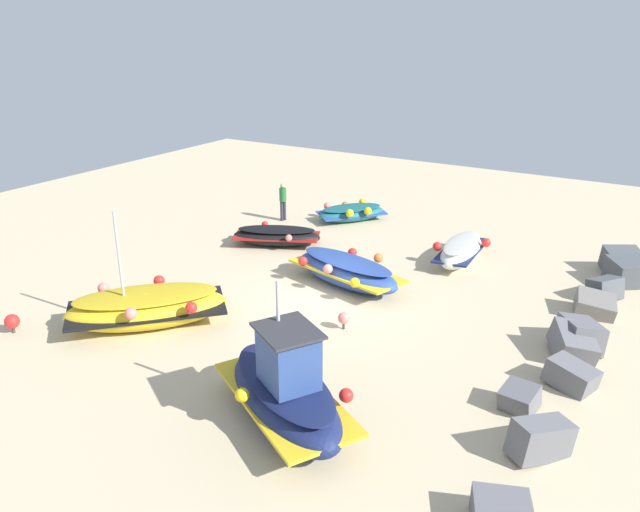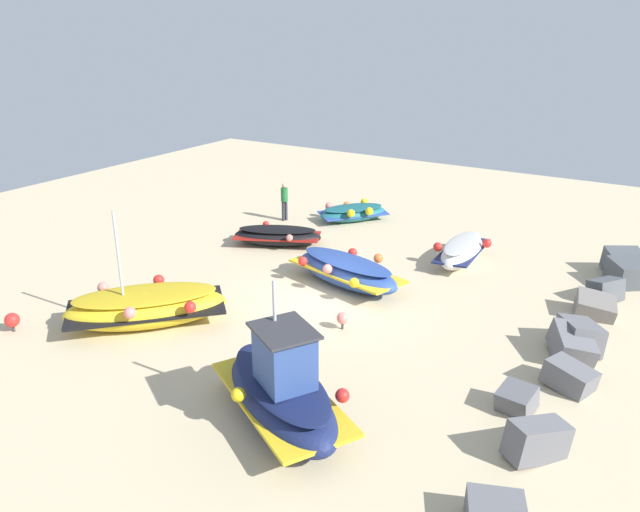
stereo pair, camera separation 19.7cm
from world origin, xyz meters
name	(u,v)px [view 1 (the left image)]	position (x,y,z in m)	size (l,w,h in m)	color
ground_plane	(324,301)	(0.00, 0.00, 0.00)	(44.15, 44.15, 0.00)	beige
fishing_boat_0	(347,271)	(-1.56, -0.02, 0.53)	(2.73, 4.66, 1.12)	#2D4C9E
fishing_boat_1	(277,236)	(-3.71, -4.50, 0.40)	(2.87, 3.89, 0.77)	black
fishing_boat_2	(147,308)	(4.30, -3.67, 0.59)	(4.73, 4.63, 3.70)	gold
fishing_boat_3	(285,392)	(6.16, 2.62, 0.79)	(3.80, 4.74, 3.46)	navy
fishing_boat_4	(461,250)	(-5.78, 2.66, 0.47)	(3.61, 1.82, 0.91)	white
fishing_boat_5	(352,213)	(-8.30, -3.47, 0.38)	(3.35, 3.02, 0.84)	#1E6670
person_walking	(283,199)	(-6.66, -6.19, 1.02)	(0.32, 0.32, 1.75)	#2D2D38
breakwater_rocks	(584,340)	(-0.79, 7.94, 0.38)	(17.48, 2.60, 1.21)	#4C5156
mooring_buoy_0	(12,322)	(6.72, -6.75, 0.37)	(0.44, 0.44, 0.59)	#3F3F42
mooring_buoy_1	(344,318)	(1.43, 1.52, 0.35)	(0.37, 0.37, 0.54)	#3F3F42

